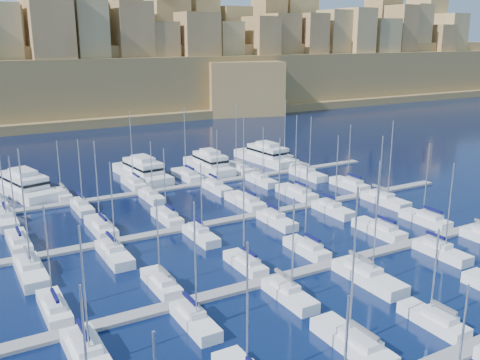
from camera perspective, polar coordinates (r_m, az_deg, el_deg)
ground at (r=81.52m, az=5.04°, el=-5.91°), size 600.00×600.00×0.00m
pontoon_mid_near at (r=72.70m, az=10.49°, el=-8.64°), size 84.00×2.00×0.40m
pontoon_mid_far at (r=89.33m, az=1.39°, el=-3.81°), size 84.00×2.00×0.40m
pontoon_far at (r=107.90m, az=-4.66°, el=-0.51°), size 84.00×2.00×0.40m
sailboat_2 at (r=54.58m, az=11.97°, el=-16.60°), size 2.89×9.65×16.46m
sailboat_3 at (r=60.61m, az=19.96°, el=-13.88°), size 2.36×7.87×10.91m
sailboat_12 at (r=62.70m, az=-19.20°, el=-12.77°), size 2.46×8.19×12.54m
sailboat_13 at (r=65.44m, az=-8.38°, el=-10.83°), size 2.40×8.00×11.42m
sailboat_14 at (r=69.91m, az=0.59°, el=-8.88°), size 2.35×7.85×13.47m
sailboat_15 at (r=75.12m, az=7.15°, el=-7.26°), size 2.44×8.12×12.72m
sailboat_16 at (r=84.19m, az=14.63°, el=-5.12°), size 2.78×9.27×15.36m
sailboat_17 at (r=90.93m, az=19.18°, el=-3.98°), size 2.66×8.86×13.36m
sailboat_18 at (r=53.41m, az=-15.88°, el=-17.67°), size 3.07×10.24×14.02m
sailboat_19 at (r=57.32m, az=-4.86°, el=-14.68°), size 2.41×8.02×14.04m
sailboat_20 at (r=62.43m, az=5.24°, el=-12.06°), size 2.48×8.26×12.65m
sailboat_21 at (r=68.05m, az=13.51°, el=-10.00°), size 3.13×10.45×15.74m
sailboat_22 at (r=78.52m, az=20.69°, el=-7.14°), size 2.50×8.33×13.58m
sailboat_24 at (r=83.06m, az=-22.54°, el=-6.11°), size 2.70×9.00×13.48m
sailboat_25 at (r=85.28m, az=-14.61°, el=-4.86°), size 2.87×9.56×14.39m
sailboat_26 at (r=87.85m, az=-7.77°, el=-3.92°), size 2.49×8.30×12.27m
sailboat_27 at (r=94.95m, az=0.57°, el=-2.29°), size 3.02×10.08×16.09m
sailboat_28 at (r=100.71m, az=6.07°, el=-1.35°), size 2.96×9.88×15.56m
sailboat_29 at (r=108.11m, az=11.61°, el=-0.45°), size 2.76×9.20×12.88m
sailboat_30 at (r=72.62m, az=-21.43°, el=-9.01°), size 3.00×9.99×16.80m
sailboat_31 at (r=74.82m, az=-13.26°, el=-7.64°), size 2.81×9.37×13.88m
sailboat_32 at (r=79.61m, az=-4.23°, el=-5.86°), size 2.47×8.25×12.06m
sailboat_33 at (r=85.74m, az=3.92°, el=-4.28°), size 2.54×8.47×14.46m
sailboat_34 at (r=92.11m, az=9.87°, el=-3.09°), size 2.63×8.77×13.83m
sailboat_35 at (r=99.23m, az=15.20°, el=-2.06°), size 2.94×9.81×15.45m
sailboat_37 at (r=104.64m, az=-18.47°, el=-1.47°), size 2.30×7.68×11.09m
sailboat_38 at (r=108.68m, az=-11.21°, el=-0.33°), size 2.72×9.08×15.38m
sailboat_39 at (r=113.19m, az=-5.66°, el=0.51°), size 3.02×10.05×15.27m
sailboat_40 at (r=118.49m, az=-0.27°, el=1.25°), size 3.00×10.00×15.23m
sailboat_41 at (r=124.66m, az=4.89°, el=1.89°), size 2.72×9.07×15.64m
sailboat_42 at (r=93.49m, az=-23.65°, el=-3.90°), size 2.78×9.27×14.90m
sailboat_43 at (r=95.85m, az=-16.48°, el=-2.79°), size 2.40×7.99×12.91m
sailboat_44 at (r=99.24m, az=-9.40°, el=-1.76°), size 2.40×8.00×11.37m
sailboat_45 at (r=103.94m, az=-2.56°, el=-0.78°), size 2.63×8.76×12.44m
sailboat_46 at (r=108.91m, az=2.29°, el=-0.03°), size 2.61×8.70×11.99m
sailboat_47 at (r=114.62m, az=7.21°, el=0.64°), size 2.97×9.90×13.42m
motor_yacht_a at (r=109.56m, az=-22.12°, el=-0.53°), size 10.67×20.72×5.25m
motor_yacht_b at (r=114.19m, az=-10.36°, el=0.96°), size 7.25×19.14×5.25m
motor_yacht_c at (r=118.95m, az=-3.30°, el=1.75°), size 5.07×16.56×5.25m
motor_yacht_d at (r=127.30m, az=2.80°, el=2.65°), size 7.05×18.97×5.25m
fortified_city at (r=222.31m, az=-18.72°, el=10.62°), size 460.00×108.95×59.52m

